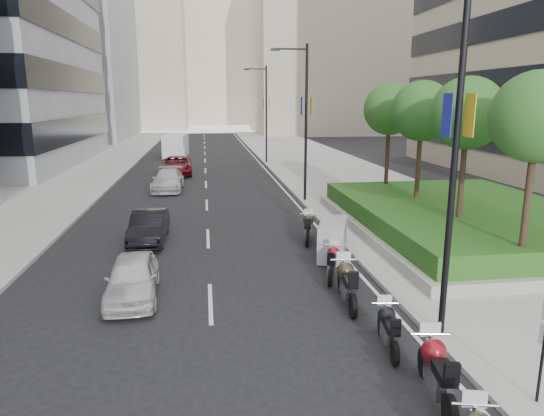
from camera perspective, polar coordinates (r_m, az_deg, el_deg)
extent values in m
plane|color=black|center=(11.47, 1.00, -18.66)|extent=(160.00, 160.00, 0.00)
cube|color=#9E9B93|center=(41.47, 6.88, 4.39)|extent=(10.00, 100.00, 0.15)
cube|color=#9E9B93|center=(41.45, -22.52, 3.51)|extent=(8.00, 100.00, 0.15)
cube|color=silver|center=(40.46, -0.42, 4.18)|extent=(0.12, 100.00, 0.01)
cube|color=silver|center=(40.12, -7.82, 3.99)|extent=(0.12, 100.00, 0.01)
cube|color=gray|center=(83.27, -24.80, 17.76)|extent=(22.00, 26.00, 30.00)
cube|color=#B7AD93|center=(93.49, 7.13, 19.94)|extent=(28.00, 24.00, 36.00)
cube|color=#B7AD93|center=(111.45, -17.25, 17.78)|extent=(26.00, 24.00, 34.00)
cube|color=#B7AD93|center=(130.38, -6.69, 18.29)|extent=(30.00, 24.00, 38.00)
cube|color=#98968D|center=(23.49, 21.78, -2.10)|extent=(10.00, 14.00, 0.40)
cube|color=#173F12|center=(23.35, 21.90, -0.67)|extent=(9.40, 13.40, 0.80)
cylinder|color=#332319|center=(17.31, 27.74, -0.19)|extent=(0.22, 0.22, 4.00)
sphere|color=#1B5924|center=(16.97, 28.75, 9.40)|extent=(2.80, 2.80, 2.80)
cylinder|color=#332319|center=(20.61, 21.36, 2.25)|extent=(0.22, 0.22, 4.00)
sphere|color=#1B5924|center=(20.34, 22.02, 10.31)|extent=(2.80, 2.80, 2.80)
cylinder|color=#332319|center=(24.13, 16.77, 3.98)|extent=(0.22, 0.22, 4.00)
sphere|color=#1B5924|center=(23.90, 17.22, 10.87)|extent=(2.80, 2.80, 2.80)
cylinder|color=#332319|center=(27.78, 13.36, 5.25)|extent=(0.22, 0.22, 4.00)
sphere|color=#1B5924|center=(27.58, 13.67, 11.23)|extent=(2.80, 2.80, 2.80)
cylinder|color=black|center=(12.26, 20.67, 5.00)|extent=(0.16, 0.16, 9.00)
cube|color=yellow|center=(12.31, 22.23, 10.06)|extent=(0.02, 0.45, 1.00)
cube|color=#1B2196|center=(12.04, 19.89, 10.20)|extent=(0.02, 0.45, 1.00)
cylinder|color=black|center=(28.32, 4.02, 9.66)|extent=(0.16, 0.16, 9.00)
cylinder|color=black|center=(28.25, 2.28, 18.20)|extent=(1.80, 0.10, 0.10)
cube|color=black|center=(28.10, 0.38, 18.13)|extent=(0.50, 0.22, 0.14)
cube|color=yellow|center=(28.35, 4.62, 11.87)|extent=(0.02, 0.45, 1.00)
cube|color=#1B2196|center=(28.23, 3.49, 11.89)|extent=(0.02, 0.45, 1.00)
cylinder|color=black|center=(46.07, -0.67, 10.82)|extent=(0.16, 0.16, 9.00)
cylinder|color=black|center=(46.02, -1.84, 16.04)|extent=(1.80, 0.10, 0.10)
cube|color=black|center=(45.93, -3.00, 15.98)|extent=(0.50, 0.22, 0.14)
cube|color=yellow|center=(46.09, -0.32, 12.19)|extent=(0.02, 0.45, 1.00)
cube|color=#1B2196|center=(46.02, -1.03, 12.19)|extent=(0.02, 0.45, 1.00)
cylinder|color=black|center=(11.01, 29.29, -14.39)|extent=(0.06, 0.06, 2.50)
cylinder|color=silver|center=(9.16, 22.79, -20.56)|extent=(0.74, 0.23, 0.05)
cylinder|color=black|center=(10.20, 20.21, -21.68)|extent=(0.24, 0.68, 0.67)
cylinder|color=black|center=(11.60, 17.49, -17.00)|extent=(0.24, 0.68, 0.67)
cube|color=silver|center=(10.75, 18.90, -18.51)|extent=(0.48, 0.96, 0.45)
sphere|color=maroon|center=(10.84, 18.51, -15.70)|extent=(0.52, 0.52, 0.52)
cube|color=black|center=(10.31, 19.58, -17.77)|extent=(0.44, 0.85, 0.17)
cylinder|color=silver|center=(10.98, 18.16, -13.90)|extent=(0.80, 0.19, 0.05)
cylinder|color=black|center=(11.91, 14.26, -16.25)|extent=(0.19, 0.57, 0.56)
cylinder|color=black|center=(13.16, 12.78, -13.25)|extent=(0.19, 0.57, 0.56)
cube|color=silver|center=(12.42, 13.56, -14.14)|extent=(0.38, 0.80, 0.38)
sphere|color=black|center=(12.53, 13.34, -12.12)|extent=(0.44, 0.44, 0.44)
cube|color=black|center=(12.06, 13.92, -13.48)|extent=(0.35, 0.71, 0.15)
cylinder|color=silver|center=(12.67, 13.14, -10.84)|extent=(0.67, 0.15, 0.05)
cylinder|color=black|center=(13.94, 9.51, -11.31)|extent=(0.20, 0.69, 0.68)
cylinder|color=black|center=(15.53, 8.17, -8.69)|extent=(0.20, 0.69, 0.68)
cube|color=silver|center=(14.61, 8.87, -9.33)|extent=(0.42, 0.97, 0.46)
sphere|color=#33301C|center=(14.79, 8.65, -7.30)|extent=(0.53, 0.53, 0.53)
cube|color=black|center=(14.18, 9.18, -8.50)|extent=(0.39, 0.85, 0.18)
cylinder|color=silver|center=(14.99, 8.46, -6.04)|extent=(0.82, 0.13, 0.06)
cylinder|color=black|center=(16.04, 6.87, -8.14)|extent=(0.31, 0.58, 0.58)
cylinder|color=black|center=(17.45, 7.37, -6.42)|extent=(0.31, 0.58, 0.58)
cube|color=silver|center=(16.65, 7.13, -6.78)|extent=(0.54, 0.85, 0.39)
sphere|color=maroon|center=(16.83, 7.26, -5.29)|extent=(0.45, 0.45, 0.45)
cube|color=black|center=(16.28, 7.06, -6.11)|extent=(0.49, 0.75, 0.15)
cylinder|color=silver|center=(17.01, 7.36, -4.37)|extent=(0.67, 0.29, 0.05)
cylinder|color=black|center=(18.04, 6.89, -5.58)|extent=(0.36, 0.70, 0.69)
cylinder|color=black|center=(19.74, 7.34, -3.99)|extent=(0.36, 0.70, 0.69)
cube|color=gray|center=(18.78, 7.16, -3.64)|extent=(1.68, 2.53, 1.39)
cylinder|color=black|center=(20.12, 4.17, -3.71)|extent=(0.27, 0.63, 0.62)
cylinder|color=black|center=(21.64, 4.34, -2.53)|extent=(0.27, 0.63, 0.62)
cube|color=silver|center=(20.79, 4.26, -2.69)|extent=(0.50, 0.89, 0.42)
sphere|color=#2D2819|center=(21.01, 4.31, -1.46)|extent=(0.48, 0.48, 0.48)
cube|color=black|center=(20.42, 4.24, -2.05)|extent=(0.45, 0.79, 0.16)
cylinder|color=silver|center=(21.22, 4.35, -0.71)|extent=(0.72, 0.23, 0.05)
imported|color=#BDBEBF|center=(15.52, -16.10, -7.90)|extent=(1.71, 3.84, 1.28)
imported|color=black|center=(21.31, -14.28, -2.16)|extent=(1.47, 4.03, 1.32)
imported|color=#ADADAF|center=(33.22, -12.15, 3.23)|extent=(2.07, 4.80, 1.38)
imported|color=#580A0F|center=(40.06, -11.19, 4.91)|extent=(2.63, 5.40, 1.48)
cube|color=silver|center=(52.93, -11.25, 7.21)|extent=(2.54, 5.73, 2.35)
cube|color=silver|center=(50.87, -11.35, 6.36)|extent=(2.22, 1.50, 1.23)
cylinder|color=black|center=(51.07, -12.34, 6.09)|extent=(0.28, 0.78, 0.78)
cylinder|color=black|center=(50.96, -10.33, 6.16)|extent=(0.28, 0.78, 0.78)
cylinder|color=black|center=(54.83, -12.06, 6.53)|extent=(0.28, 0.78, 0.78)
cylinder|color=black|center=(54.74, -10.18, 6.60)|extent=(0.28, 0.78, 0.78)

